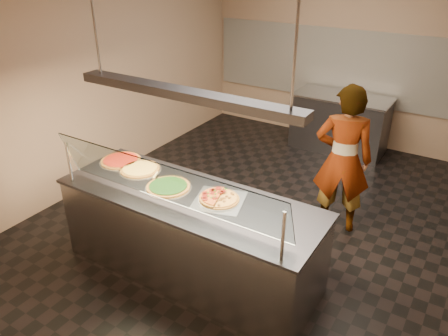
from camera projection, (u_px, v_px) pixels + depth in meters
The scene contains 19 objects.
ground at pixel (262, 216), 5.60m from camera, with size 5.00×6.00×0.02m, color black.
wall_back at pixel (351, 54), 7.19m from camera, with size 5.00×0.02×3.00m, color #997E62.
wall_front at pixel (41, 239), 2.64m from camera, with size 5.00×0.02×3.00m, color #997E62.
wall_left at pixel (107, 73), 6.10m from camera, with size 0.02×6.00×3.00m, color #997E62.
tile_band at pixel (348, 67), 7.26m from camera, with size 4.90×0.02×1.20m, color silver.
serving_counter at pixel (190, 235), 4.43m from camera, with size 2.70×0.94×0.93m.
sneeze_guard at pixel (164, 184), 3.83m from camera, with size 2.46×0.18×0.54m.
perforated_tray at pixel (219, 200), 4.14m from camera, with size 0.57×0.57×0.01m.
half_pizza_pepperoni at pixel (211, 195), 4.17m from camera, with size 0.29×0.42×0.05m.
half_pizza_sausage at pixel (228, 200), 4.09m from camera, with size 0.29×0.42×0.04m.
pizza_spinach at pixel (169, 186), 4.35m from camera, with size 0.47×0.47×0.03m.
pizza_cheese at pixel (140, 169), 4.70m from camera, with size 0.45×0.45×0.03m.
pizza_tomato at pixel (121, 160), 4.89m from camera, with size 0.47×0.47×0.03m.
pizza_spatula at pixel (158, 177), 4.50m from camera, with size 0.25×0.21×0.02m.
prep_table at pixel (340, 123), 7.26m from camera, with size 1.54×0.74×0.93m.
worker at pixel (343, 160), 5.00m from camera, with size 0.66×0.43×1.80m, color #42404A.
heat_lamp_housing at pixel (184, 94), 3.76m from camera, with size 2.30×0.18×0.08m, color #404046.
lamp_rod_left at pixel (94, 19), 3.99m from camera, with size 0.02×0.02×1.01m, color #B7B7BC.
lamp_rod_right at pixel (296, 41), 3.04m from camera, with size 0.02×0.02×1.01m, color #B7B7BC.
Camera 1 is at (2.09, -4.25, 3.08)m, focal length 35.00 mm.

